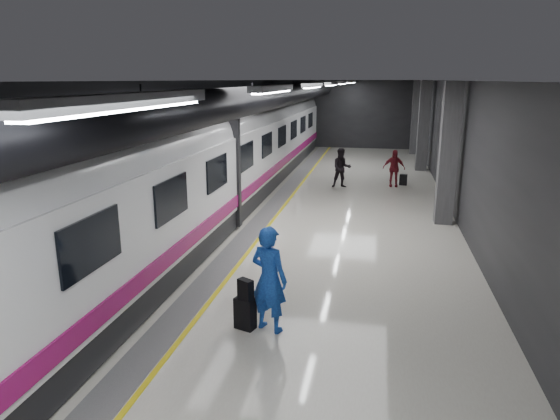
{
  "coord_description": "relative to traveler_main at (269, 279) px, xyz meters",
  "views": [
    {
      "loc": [
        2.4,
        -14.43,
        4.55
      ],
      "look_at": [
        -0.06,
        -2.08,
        1.24
      ],
      "focal_mm": 32.0,
      "sensor_mm": 36.0,
      "label": 1
    }
  ],
  "objects": [
    {
      "name": "suitcase_main",
      "position": [
        -0.45,
        -0.05,
        -0.7
      ],
      "size": [
        0.43,
        0.34,
        0.61
      ],
      "primitive_type": "cube",
      "rotation": [
        0.0,
        0.0,
        -0.32
      ],
      "color": "black",
      "rests_on": "ground"
    },
    {
      "name": "ground",
      "position": [
        -0.54,
        6.14,
        -1.01
      ],
      "size": [
        40.0,
        40.0,
        0.0
      ],
      "primitive_type": "plane",
      "color": "beige",
      "rests_on": "ground"
    },
    {
      "name": "traveler_far_b",
      "position": [
        2.52,
        13.66,
        -0.2
      ],
      "size": [
        0.96,
        0.44,
        1.61
      ],
      "primitive_type": "imported",
      "rotation": [
        0.0,
        0.0,
        0.05
      ],
      "color": "maroon",
      "rests_on": "ground"
    },
    {
      "name": "train",
      "position": [
        -3.79,
        6.14,
        1.06
      ],
      "size": [
        3.05,
        38.0,
        4.05
      ],
      "color": "black",
      "rests_on": "ground"
    },
    {
      "name": "suitcase_far",
      "position": [
        2.98,
        14.04,
        -0.77
      ],
      "size": [
        0.35,
        0.25,
        0.48
      ],
      "primitive_type": "cube",
      "rotation": [
        0.0,
        0.0,
        -0.12
      ],
      "color": "black",
      "rests_on": "ground"
    },
    {
      "name": "shoulder_bag",
      "position": [
        -0.43,
        -0.09,
        -0.2
      ],
      "size": [
        0.33,
        0.28,
        0.39
      ],
      "primitive_type": "cube",
      "rotation": [
        0.0,
        0.0,
        -0.53
      ],
      "color": "black",
      "rests_on": "suitcase_main"
    },
    {
      "name": "traveler_main",
      "position": [
        0.0,
        0.0,
        0.0
      ],
      "size": [
        0.86,
        0.72,
        2.02
      ],
      "primitive_type": "imported",
      "rotation": [
        0.0,
        0.0,
        2.77
      ],
      "color": "blue",
      "rests_on": "ground"
    },
    {
      "name": "platform_hall",
      "position": [
        -0.83,
        7.1,
        2.53
      ],
      "size": [
        10.02,
        40.02,
        4.51
      ],
      "color": "black",
      "rests_on": "ground"
    },
    {
      "name": "traveler_far_a",
      "position": [
        0.31,
        13.01,
        -0.16
      ],
      "size": [
        0.95,
        0.81,
        1.7
      ],
      "primitive_type": "imported",
      "rotation": [
        0.0,
        0.0,
        0.23
      ],
      "color": "black",
      "rests_on": "ground"
    }
  ]
}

